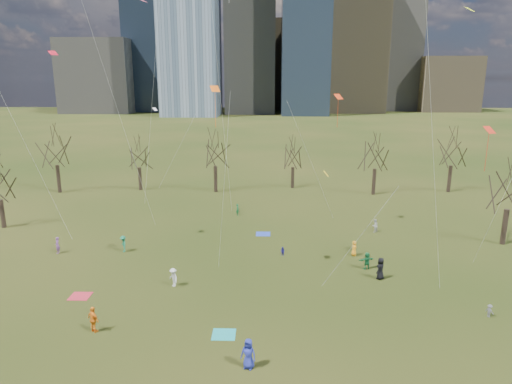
{
  "coord_description": "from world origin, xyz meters",
  "views": [
    {
      "loc": [
        1.11,
        -28.28,
        17.06
      ],
      "look_at": [
        0.0,
        12.0,
        7.0
      ],
      "focal_mm": 32.0,
      "sensor_mm": 36.0,
      "label": 1
    }
  ],
  "objects_px": {
    "blanket_teal": "(224,334)",
    "person_0": "(248,354)",
    "person_4": "(93,320)",
    "blanket_navy": "(263,234)",
    "blanket_crimson": "(80,296)"
  },
  "relations": [
    {
      "from": "blanket_teal",
      "to": "person_0",
      "type": "bearing_deg",
      "value": -63.07
    },
    {
      "from": "person_4",
      "to": "blanket_navy",
      "type": "bearing_deg",
      "value": -85.73
    },
    {
      "from": "blanket_teal",
      "to": "person_4",
      "type": "distance_m",
      "value": 9.05
    },
    {
      "from": "person_0",
      "to": "person_4",
      "type": "relative_size",
      "value": 1.02
    },
    {
      "from": "blanket_navy",
      "to": "person_4",
      "type": "height_order",
      "value": "person_4"
    },
    {
      "from": "blanket_crimson",
      "to": "person_0",
      "type": "xyz_separation_m",
      "value": [
        13.97,
        -8.96,
        0.95
      ]
    },
    {
      "from": "blanket_crimson",
      "to": "blanket_teal",
      "type": "bearing_deg",
      "value": -23.69
    },
    {
      "from": "person_0",
      "to": "person_4",
      "type": "distance_m",
      "value": 11.48
    },
    {
      "from": "blanket_teal",
      "to": "blanket_crimson",
      "type": "bearing_deg",
      "value": 156.31
    },
    {
      "from": "blanket_navy",
      "to": "person_0",
      "type": "relative_size",
      "value": 0.83
    },
    {
      "from": "blanket_teal",
      "to": "person_0",
      "type": "relative_size",
      "value": 0.83
    },
    {
      "from": "person_0",
      "to": "person_4",
      "type": "bearing_deg",
      "value": 179.6
    },
    {
      "from": "person_0",
      "to": "person_4",
      "type": "height_order",
      "value": "person_0"
    },
    {
      "from": "blanket_teal",
      "to": "blanket_navy",
      "type": "xyz_separation_m",
      "value": [
        2.44,
        20.86,
        0.0
      ]
    },
    {
      "from": "blanket_navy",
      "to": "blanket_crimson",
      "type": "xyz_separation_m",
      "value": [
        -14.56,
        -15.54,
        0.0
      ]
    }
  ]
}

